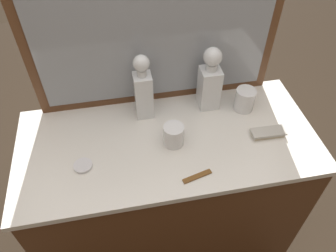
{
  "coord_description": "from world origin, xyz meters",
  "views": [
    {
      "loc": [
        -0.17,
        -0.9,
        1.97
      ],
      "look_at": [
        0.0,
        0.0,
        1.02
      ],
      "focal_mm": 35.27,
      "sensor_mm": 36.0,
      "label": 1
    }
  ],
  "objects_px": {
    "crystal_tumbler_left": "(174,136)",
    "silver_brush_center": "(268,133)",
    "porcelain_dish": "(83,166)",
    "tortoiseshell_comb": "(197,176)",
    "crystal_decanter_right": "(143,93)",
    "crystal_tumbler_far_left": "(244,100)",
    "crystal_decanter_far_left": "(210,84)"
  },
  "relations": [
    {
      "from": "crystal_tumbler_left",
      "to": "tortoiseshell_comb",
      "type": "xyz_separation_m",
      "value": [
        0.05,
        -0.18,
        -0.04
      ]
    },
    {
      "from": "crystal_tumbler_left",
      "to": "silver_brush_center",
      "type": "height_order",
      "value": "crystal_tumbler_left"
    },
    {
      "from": "crystal_tumbler_left",
      "to": "crystal_tumbler_far_left",
      "type": "bearing_deg",
      "value": 22.34
    },
    {
      "from": "crystal_tumbler_far_left",
      "to": "porcelain_dish",
      "type": "xyz_separation_m",
      "value": [
        -0.72,
        -0.2,
        -0.04
      ]
    },
    {
      "from": "crystal_decanter_right",
      "to": "porcelain_dish",
      "type": "xyz_separation_m",
      "value": [
        -0.28,
        -0.25,
        -0.12
      ]
    },
    {
      "from": "silver_brush_center",
      "to": "tortoiseshell_comb",
      "type": "relative_size",
      "value": 1.23
    },
    {
      "from": "crystal_decanter_right",
      "to": "silver_brush_center",
      "type": "distance_m",
      "value": 0.55
    },
    {
      "from": "porcelain_dish",
      "to": "crystal_tumbler_left",
      "type": "bearing_deg",
      "value": 8.39
    },
    {
      "from": "porcelain_dish",
      "to": "tortoiseshell_comb",
      "type": "height_order",
      "value": "porcelain_dish"
    },
    {
      "from": "crystal_tumbler_left",
      "to": "silver_brush_center",
      "type": "xyz_separation_m",
      "value": [
        0.4,
        -0.03,
        -0.03
      ]
    },
    {
      "from": "porcelain_dish",
      "to": "tortoiseshell_comb",
      "type": "relative_size",
      "value": 0.61
    },
    {
      "from": "tortoiseshell_comb",
      "to": "crystal_decanter_right",
      "type": "bearing_deg",
      "value": 111.03
    },
    {
      "from": "crystal_decanter_right",
      "to": "crystal_tumbler_left",
      "type": "height_order",
      "value": "crystal_decanter_right"
    },
    {
      "from": "crystal_decanter_right",
      "to": "crystal_tumbler_left",
      "type": "bearing_deg",
      "value": -64.68
    },
    {
      "from": "crystal_tumbler_left",
      "to": "silver_brush_center",
      "type": "relative_size",
      "value": 0.64
    },
    {
      "from": "crystal_tumbler_left",
      "to": "crystal_decanter_right",
      "type": "bearing_deg",
      "value": 115.32
    },
    {
      "from": "porcelain_dish",
      "to": "crystal_tumbler_far_left",
      "type": "bearing_deg",
      "value": 15.46
    },
    {
      "from": "crystal_decanter_far_left",
      "to": "crystal_decanter_right",
      "type": "bearing_deg",
      "value": -178.97
    },
    {
      "from": "crystal_tumbler_left",
      "to": "porcelain_dish",
      "type": "xyz_separation_m",
      "value": [
        -0.37,
        -0.05,
        -0.04
      ]
    },
    {
      "from": "crystal_decanter_right",
      "to": "porcelain_dish",
      "type": "relative_size",
      "value": 4.23
    },
    {
      "from": "crystal_decanter_right",
      "to": "silver_brush_center",
      "type": "relative_size",
      "value": 2.1
    },
    {
      "from": "silver_brush_center",
      "to": "porcelain_dish",
      "type": "bearing_deg",
      "value": -178.35
    },
    {
      "from": "crystal_decanter_far_left",
      "to": "porcelain_dish",
      "type": "xyz_separation_m",
      "value": [
        -0.57,
        -0.25,
        -0.12
      ]
    },
    {
      "from": "crystal_tumbler_far_left",
      "to": "tortoiseshell_comb",
      "type": "distance_m",
      "value": 0.45
    },
    {
      "from": "crystal_tumbler_left",
      "to": "crystal_tumbler_far_left",
      "type": "xyz_separation_m",
      "value": [
        0.35,
        0.15,
        0.01
      ]
    },
    {
      "from": "crystal_tumbler_left",
      "to": "porcelain_dish",
      "type": "distance_m",
      "value": 0.37
    },
    {
      "from": "crystal_tumbler_far_left",
      "to": "silver_brush_center",
      "type": "relative_size",
      "value": 0.71
    },
    {
      "from": "crystal_tumbler_far_left",
      "to": "crystal_tumbler_left",
      "type": "bearing_deg",
      "value": -157.66
    },
    {
      "from": "tortoiseshell_comb",
      "to": "crystal_decanter_far_left",
      "type": "bearing_deg",
      "value": 69.07
    },
    {
      "from": "tortoiseshell_comb",
      "to": "crystal_tumbler_left",
      "type": "bearing_deg",
      "value": 106.23
    },
    {
      "from": "crystal_decanter_right",
      "to": "crystal_tumbler_far_left",
      "type": "bearing_deg",
      "value": -6.27
    },
    {
      "from": "crystal_decanter_right",
      "to": "silver_brush_center",
      "type": "height_order",
      "value": "crystal_decanter_right"
    }
  ]
}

